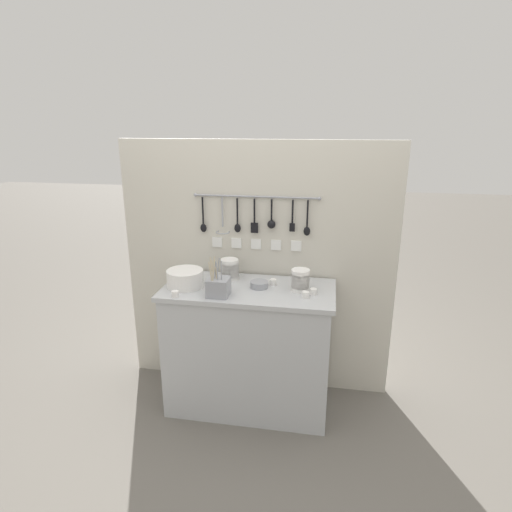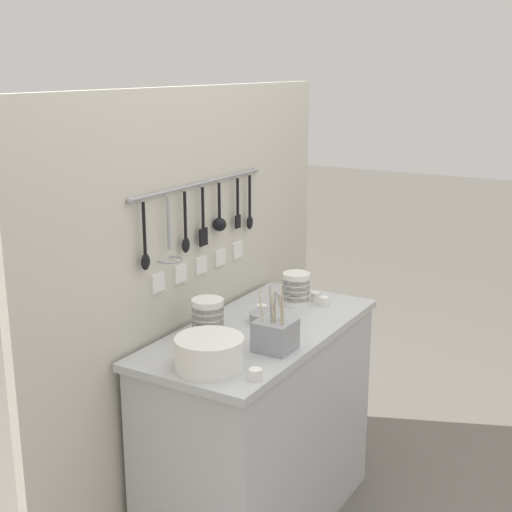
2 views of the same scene
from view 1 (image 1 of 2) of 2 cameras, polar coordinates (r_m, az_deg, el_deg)
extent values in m
plane|color=#666059|center=(3.18, -0.90, -18.92)|extent=(20.00, 20.00, 0.00)
cube|color=#B7BABC|center=(2.76, -0.98, -4.56)|extent=(1.11, 0.53, 0.03)
cube|color=#B7BABC|center=(2.95, -0.94, -12.37)|extent=(1.06, 0.51, 0.84)
cube|color=beige|center=(3.02, 0.09, -1.77)|extent=(1.91, 0.04, 1.78)
cylinder|color=#93969E|center=(2.86, -0.01, 7.92)|extent=(0.84, 0.01, 0.01)
sphere|color=#93969E|center=(2.96, -8.09, 8.08)|extent=(0.02, 0.02, 0.02)
sphere|color=#93969E|center=(2.82, 8.46, 7.59)|extent=(0.02, 0.02, 0.02)
cylinder|color=black|center=(2.96, -7.10, 5.99)|extent=(0.01, 0.01, 0.19)
ellipsoid|color=black|center=(2.98, -7.02, 3.74)|extent=(0.04, 0.02, 0.06)
cylinder|color=#93969E|center=(2.95, -7.11, 7.95)|extent=(0.01, 0.01, 0.02)
cylinder|color=#93969E|center=(2.92, -4.50, 5.84)|extent=(0.01, 0.01, 0.20)
torus|color=#93969E|center=(2.95, -4.44, 3.19)|extent=(0.10, 0.10, 0.01)
cylinder|color=#93969E|center=(2.91, -4.49, 7.91)|extent=(0.01, 0.01, 0.02)
cylinder|color=black|center=(2.89, -2.51, 5.95)|extent=(0.01, 0.01, 0.18)
ellipsoid|color=black|center=(2.92, -2.48, 3.73)|extent=(0.04, 0.02, 0.06)
cylinder|color=#93969E|center=(2.89, -2.48, 7.87)|extent=(0.01, 0.01, 0.02)
cylinder|color=black|center=(2.87, -0.22, 5.99)|extent=(0.01, 0.01, 0.17)
cube|color=black|center=(2.90, -0.21, 3.78)|extent=(0.05, 0.01, 0.07)
cylinder|color=#93969E|center=(2.87, -0.17, 7.81)|extent=(0.01, 0.01, 0.02)
cylinder|color=black|center=(2.85, 2.09, 6.09)|extent=(0.01, 0.01, 0.15)
sphere|color=black|center=(2.87, 2.07, 4.23)|extent=(0.06, 0.06, 0.06)
cylinder|color=#93969E|center=(2.85, 2.14, 7.73)|extent=(0.01, 0.01, 0.02)
cylinder|color=black|center=(2.84, 4.90, 5.88)|extent=(0.01, 0.01, 0.16)
cube|color=black|center=(2.86, 4.85, 3.83)|extent=(0.04, 0.01, 0.06)
cylinder|color=#93969E|center=(2.83, 4.97, 7.63)|extent=(0.01, 0.01, 0.02)
cylinder|color=black|center=(2.83, 6.88, 5.57)|extent=(0.01, 0.01, 0.18)
ellipsoid|color=black|center=(2.86, 6.79, 3.30)|extent=(0.04, 0.02, 0.06)
cylinder|color=#93969E|center=(2.83, 6.96, 7.54)|extent=(0.01, 0.01, 0.02)
cube|color=white|center=(3.00, -5.19, 1.85)|extent=(0.07, 0.01, 0.07)
cube|color=white|center=(2.97, -2.61, 1.74)|extent=(0.07, 0.01, 0.07)
cube|color=white|center=(2.94, 0.01, 1.61)|extent=(0.07, 0.01, 0.07)
cube|color=white|center=(2.92, 2.68, 1.48)|extent=(0.07, 0.01, 0.07)
cube|color=white|center=(2.91, 5.38, 1.35)|extent=(0.07, 0.01, 0.07)
cylinder|color=white|center=(2.72, 5.91, -4.16)|extent=(0.12, 0.12, 0.04)
cylinder|color=white|center=(2.71, 5.92, -3.69)|extent=(0.12, 0.12, 0.04)
cylinder|color=white|center=(2.71, 5.94, -3.22)|extent=(0.12, 0.12, 0.04)
cylinder|color=white|center=(2.70, 5.95, -2.75)|extent=(0.12, 0.12, 0.04)
cylinder|color=white|center=(2.69, 5.97, -2.27)|extent=(0.12, 0.12, 0.04)
cylinder|color=white|center=(2.91, -3.50, -2.67)|extent=(0.12, 0.12, 0.04)
cylinder|color=white|center=(2.90, -3.51, -2.22)|extent=(0.12, 0.12, 0.04)
cylinder|color=white|center=(2.89, -3.52, -1.77)|extent=(0.12, 0.12, 0.04)
cylinder|color=white|center=(2.88, -3.53, -1.32)|extent=(0.12, 0.12, 0.04)
cylinder|color=white|center=(2.87, -3.54, -0.86)|extent=(0.12, 0.12, 0.04)
cylinder|color=white|center=(2.82, -9.38, -3.88)|extent=(0.24, 0.24, 0.01)
cylinder|color=white|center=(2.82, -9.39, -3.67)|extent=(0.24, 0.24, 0.01)
cylinder|color=white|center=(2.81, -9.41, -3.47)|extent=(0.24, 0.24, 0.01)
cylinder|color=white|center=(2.81, -9.42, -3.26)|extent=(0.24, 0.24, 0.01)
cylinder|color=white|center=(2.80, -9.43, -3.05)|extent=(0.24, 0.24, 0.01)
cylinder|color=white|center=(2.80, -9.44, -2.84)|extent=(0.24, 0.24, 0.01)
cylinder|color=white|center=(2.80, -9.45, -2.63)|extent=(0.24, 0.24, 0.01)
cylinder|color=white|center=(2.79, -9.46, -2.42)|extent=(0.24, 0.24, 0.01)
cylinder|color=white|center=(2.79, -9.47, -2.20)|extent=(0.24, 0.24, 0.01)
cylinder|color=white|center=(2.79, -9.48, -1.99)|extent=(0.24, 0.24, 0.01)
cylinder|color=#93969E|center=(2.76, 0.42, -3.81)|extent=(0.12, 0.12, 0.04)
cube|color=#93969E|center=(2.63, -5.04, -4.14)|extent=(0.13, 0.13, 0.11)
cylinder|color=#93969E|center=(2.61, -5.15, -2.18)|extent=(0.03, 0.03, 0.18)
cylinder|color=#93969E|center=(2.61, -5.47, -2.38)|extent=(0.02, 0.03, 0.17)
cylinder|color=#93969E|center=(2.58, -5.16, -2.65)|extent=(0.02, 0.02, 0.16)
cylinder|color=#C6B793|center=(2.57, -6.02, -2.63)|extent=(0.03, 0.01, 0.17)
cylinder|color=#C6B793|center=(2.60, -5.71, -2.39)|extent=(0.02, 0.02, 0.17)
cylinder|color=#C6B793|center=(2.60, -5.33, -2.38)|extent=(0.02, 0.01, 0.17)
cylinder|color=#C6B793|center=(2.56, -5.89, -2.33)|extent=(0.02, 0.01, 0.20)
cylinder|color=#C6B793|center=(2.64, -5.65, -1.98)|extent=(0.01, 0.03, 0.18)
cylinder|color=#93969E|center=(2.58, -4.65, -2.51)|extent=(0.01, 0.01, 0.17)
cylinder|color=white|center=(2.67, 7.65, -4.72)|extent=(0.04, 0.04, 0.04)
cylinder|color=white|center=(2.62, 6.65, -5.15)|extent=(0.04, 0.04, 0.04)
cylinder|color=white|center=(2.66, -10.73, -4.99)|extent=(0.04, 0.04, 0.04)
cylinder|color=white|center=(2.80, 2.28, -3.51)|extent=(0.04, 0.04, 0.04)
camera|label=2|loc=(2.99, -57.32, 9.05)|focal=50.00mm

